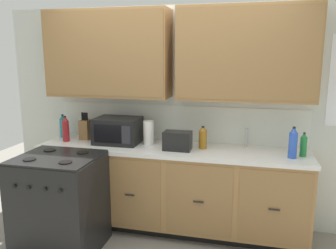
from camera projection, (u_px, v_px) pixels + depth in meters
The scene contains 14 objects.
ground_plane at pixel (164, 242), 3.49m from camera, with size 8.00×8.00×0.00m, color gray.
wall_unit at pixel (175, 78), 3.63m from camera, with size 4.00×0.40×2.39m.
counter_run at pixel (171, 188), 3.67m from camera, with size 2.83×0.64×0.92m.
stove_range at pixel (60, 203), 3.30m from camera, with size 0.76×0.68×0.95m.
microwave at pixel (118, 130), 3.75m from camera, with size 0.48×0.37×0.28m.
toaster at pixel (177, 141), 3.48m from camera, with size 0.28×0.18×0.19m.
knife_block at pixel (86, 129), 3.93m from camera, with size 0.11×0.14×0.31m.
sink_faucet at pixel (246, 138), 3.59m from camera, with size 0.02×0.02×0.20m, color #B2B5BA.
paper_towel_roll at pixel (149, 133), 3.68m from camera, with size 0.12×0.12×0.26m, color white.
bottle_blue at pixel (293, 143), 3.19m from camera, with size 0.08×0.08×0.30m.
bottle_red at pixel (66, 129), 3.82m from camera, with size 0.07×0.07×0.29m.
bottle_green at pixel (304, 145), 3.25m from camera, with size 0.06×0.06×0.23m.
bottle_amber at pixel (203, 138), 3.53m from camera, with size 0.08×0.08×0.24m.
bottle_teal at pixel (63, 126), 4.01m from camera, with size 0.08×0.08×0.27m.
Camera 1 is at (0.80, -3.07, 1.87)m, focal length 36.68 mm.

